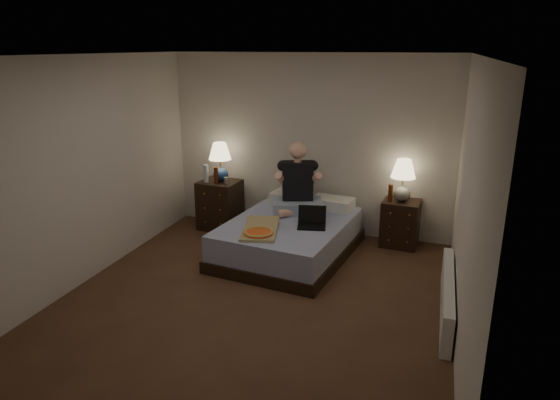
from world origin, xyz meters
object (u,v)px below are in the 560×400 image
(beer_bottle_right, at_px, (390,193))
(pizza_box, at_px, (258,233))
(lamp_right, at_px, (403,180))
(water_bottle, at_px, (206,174))
(radiator, at_px, (447,297))
(nightstand_right, at_px, (400,223))
(bed, at_px, (289,238))
(person, at_px, (298,178))
(lamp_left, at_px, (220,162))
(soda_can, at_px, (226,181))
(laptop, at_px, (312,218))
(nightstand_left, at_px, (220,205))
(beer_bottle_left, at_px, (216,175))

(beer_bottle_right, xyz_separation_m, pizza_box, (-1.36, -1.33, -0.23))
(lamp_right, xyz_separation_m, water_bottle, (-2.72, -0.21, -0.07))
(pizza_box, xyz_separation_m, radiator, (2.11, -0.33, -0.30))
(nightstand_right, xyz_separation_m, pizza_box, (-1.51, -1.40, 0.19))
(bed, relative_size, person, 1.99)
(lamp_left, relative_size, soda_can, 5.60)
(beer_bottle_right, bearing_deg, laptop, -134.93)
(beer_bottle_right, bearing_deg, lamp_left, -179.47)
(water_bottle, bearing_deg, nightstand_left, 30.21)
(nightstand_right, height_order, laptop, laptop)
(person, relative_size, radiator, 0.58)
(bed, xyz_separation_m, nightstand_right, (1.32, 0.79, 0.08))
(nightstand_left, bearing_deg, pizza_box, -45.27)
(lamp_right, distance_m, pizza_box, 2.09)
(nightstand_right, bearing_deg, bed, -145.11)
(bed, height_order, lamp_left, lamp_left)
(beer_bottle_left, relative_size, pizza_box, 0.30)
(nightstand_left, height_order, beer_bottle_right, beer_bottle_right)
(pizza_box, height_order, radiator, pizza_box)
(nightstand_right, bearing_deg, laptop, -133.07)
(lamp_right, relative_size, beer_bottle_right, 2.43)
(nightstand_right, distance_m, water_bottle, 2.79)
(bed, bearing_deg, water_bottle, 165.40)
(beer_bottle_left, bearing_deg, water_bottle, 176.61)
(bed, xyz_separation_m, beer_bottle_left, (-1.25, 0.57, 0.59))
(person, height_order, pizza_box, person)
(lamp_left, relative_size, water_bottle, 2.24)
(nightstand_right, height_order, water_bottle, water_bottle)
(pizza_box, bearing_deg, person, 66.48)
(bed, xyz_separation_m, pizza_box, (-0.18, -0.62, 0.27))
(lamp_left, relative_size, lamp_right, 1.00)
(lamp_left, bearing_deg, radiator, -27.37)
(bed, relative_size, pizza_box, 2.44)
(nightstand_left, bearing_deg, beer_bottle_left, -84.38)
(lamp_left, relative_size, radiator, 0.35)
(nightstand_left, bearing_deg, radiator, -21.92)
(soda_can, distance_m, person, 1.12)
(bed, height_order, person, person)
(laptop, bearing_deg, nightstand_right, 31.13)
(nightstand_right, height_order, beer_bottle_right, beer_bottle_right)
(nightstand_left, distance_m, lamp_left, 0.64)
(nightstand_right, distance_m, lamp_right, 0.59)
(laptop, distance_m, radiator, 1.83)
(lamp_left, height_order, laptop, lamp_left)
(bed, relative_size, lamp_left, 3.31)
(soda_can, height_order, laptop, soda_can)
(beer_bottle_right, xyz_separation_m, radiator, (0.76, -1.66, -0.54))
(laptop, bearing_deg, lamp_left, 140.52)
(lamp_right, xyz_separation_m, soda_can, (-2.41, -0.23, -0.14))
(nightstand_left, xyz_separation_m, laptop, (1.58, -0.80, 0.23))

